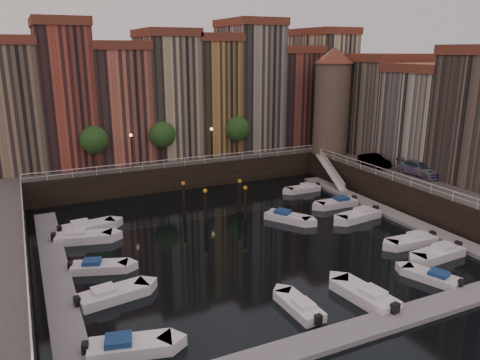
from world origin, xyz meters
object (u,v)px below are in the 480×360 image
boat_left_1 (112,295)px  boat_left_2 (98,267)px  car_a (373,160)px  boat_left_0 (128,347)px  corner_tower (332,99)px  car_b (374,161)px  car_c (420,169)px  gangway (331,171)px  mooring_pilings (219,202)px

boat_left_1 → boat_left_2: (-0.13, 4.84, -0.04)m
boat_left_2 → car_a: size_ratio=1.18×
boat_left_1 → boat_left_0: bearing=-101.4°
corner_tower → car_b: 10.87m
car_c → boat_left_1: bearing=-170.8°
car_b → boat_left_1: bearing=-160.8°
boat_left_2 → gangway: bearing=39.9°
car_a → car_b: bearing=-141.5°
corner_tower → car_a: (0.56, -8.14, -6.54)m
corner_tower → car_a: bearing=-86.0°
car_a → car_b: car_b is taller
boat_left_0 → car_c: car_c is taller
gangway → car_c: bearing=-63.3°
corner_tower → mooring_pilings: size_ratio=2.33×
car_a → boat_left_0: bearing=-169.1°
boat_left_1 → car_b: car_b is taller
corner_tower → mooring_pilings: bearing=-155.5°
car_b → mooring_pilings: bearing=179.8°
corner_tower → gangway: bearing=-122.8°
boat_left_1 → car_a: bearing=12.2°
mooring_pilings → car_b: 20.37m
corner_tower → boat_left_1: bearing=-147.3°
mooring_pilings → car_b: bearing=1.2°
boat_left_0 → car_c: size_ratio=0.93×
gangway → car_c: car_c is taller
corner_tower → boat_left_0: size_ratio=2.73×
gangway → car_b: 5.53m
boat_left_2 → car_b: bearing=31.4°
car_c → corner_tower: bearing=95.5°
boat_left_0 → corner_tower: bearing=53.0°
gangway → boat_left_1: (-30.12, -16.70, -1.53)m
mooring_pilings → car_a: bearing=2.9°
corner_tower → gangway: (-2.90, -4.50, -8.28)m
boat_left_1 → car_c: car_c is taller
car_a → car_c: car_c is taller
mooring_pilings → gangway: bearing=15.2°
boat_left_1 → corner_tower: bearing=23.6°
boat_left_0 → boat_left_1: boat_left_1 is taller
boat_left_0 → boat_left_2: boat_left_0 is taller
mooring_pilings → boat_left_1: bearing=-137.1°
boat_left_0 → car_a: (33.84, 19.34, 3.28)m
car_c → car_b: bearing=105.6°
mooring_pilings → boat_left_2: (-13.08, -7.19, -1.30)m
gangway → boat_left_1: 34.48m
boat_left_2 → car_c: (35.08, 2.27, 3.44)m
boat_left_0 → car_b: size_ratio=1.17×
mooring_pilings → boat_left_0: size_ratio=1.17×
boat_left_0 → car_a: 39.11m
gangway → mooring_pilings: size_ratio=1.40×
gangway → car_a: car_a is taller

